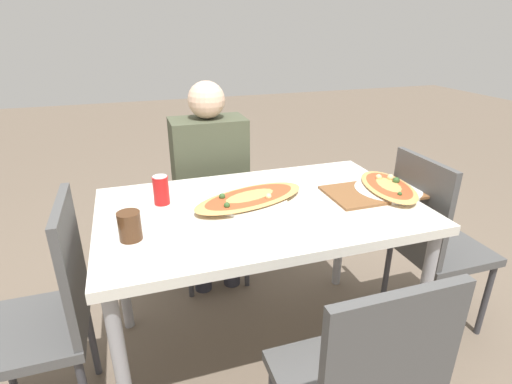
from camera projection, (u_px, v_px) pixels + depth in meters
name	position (u px, v px, depth m)	size (l,w,h in m)	color
ground_plane	(260.00, 346.00, 1.99)	(14.00, 14.00, 0.00)	#6B5B4C
dining_table	(261.00, 222.00, 1.71)	(1.33, 0.81, 0.77)	silver
chair_far_seated	(208.00, 196.00, 2.41)	(0.40, 0.40, 0.93)	#4C4C4C
chair_side_left	(48.00, 310.00, 1.46)	(0.40, 0.40, 0.93)	#4C4C4C
chair_side_right	(432.00, 237.00, 1.94)	(0.40, 0.40, 0.93)	#4C4C4C
person_seated	(210.00, 173.00, 2.23)	(0.40, 0.26, 1.21)	#2D2D38
pizza_main	(250.00, 199.00, 1.70)	(0.56, 0.36, 0.05)	white
soda_can	(161.00, 190.00, 1.68)	(0.07, 0.07, 0.12)	red
drink_glass	(130.00, 226.00, 1.40)	(0.08, 0.08, 0.11)	#4C2D19
serving_tray	(372.00, 192.00, 1.80)	(0.42, 0.26, 0.01)	brown
pizza_second	(388.00, 187.00, 1.82)	(0.30, 0.43, 0.06)	white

